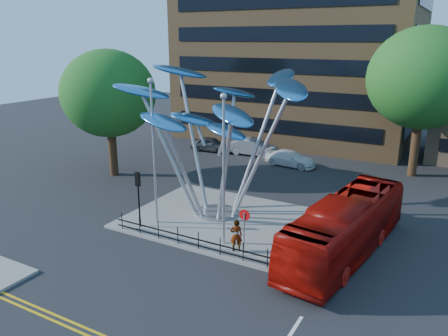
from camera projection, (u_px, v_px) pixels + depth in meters
The scene contains 17 objects.
ground at pixel (186, 267), 22.02m from camera, with size 120.00×120.00×0.00m, color black.
traffic_island at pixel (226, 220), 27.49m from camera, with size 12.00×9.00×0.15m, color slate.
double_yellow_near at pixel (100, 334), 16.99m from camera, with size 40.00×0.12×0.01m, color gold.
brick_tower at pixel (301, 1), 47.33m from camera, with size 25.00×15.00×30.00m, color brown.
tree_right at pixel (424, 78), 34.41m from camera, with size 8.80×8.80×12.11m.
tree_left at pixel (108, 94), 34.98m from camera, with size 7.60×7.60×10.32m.
leaf_sculpture at pixel (216, 110), 26.61m from camera, with size 12.72×9.54×9.51m.
street_lamp_left at pixel (153, 140), 25.52m from camera, with size 0.36×0.36×8.80m.
street_lamp_right at pixel (224, 157), 22.84m from camera, with size 0.36×0.36×8.30m.
traffic_light_island at pixel (138, 188), 25.70m from camera, with size 0.28×0.18×3.42m.
no_entry_sign_island at pixel (244, 224), 22.67m from camera, with size 0.60×0.10×2.45m.
pedestrian_railing_front at pixel (188, 240), 23.75m from camera, with size 10.00×0.06×1.00m.
red_bus at pixel (346, 227), 22.88m from camera, with size 2.64×11.30×3.15m, color #930C06.
pedestrian at pixel (236, 235), 23.09m from camera, with size 0.65×0.43×1.79m, color gray.
parked_car_left at pixel (211, 144), 44.41m from camera, with size 1.71×4.24×1.45m, color #383A3F.
parked_car_mid at pixel (254, 147), 42.80m from camera, with size 1.73×4.95×1.63m, color #999BA0.
parked_car_right at pixel (290, 158), 39.29m from camera, with size 1.91×4.69×1.36m, color silver.
Camera 1 is at (11.25, -16.26, 11.06)m, focal length 35.00 mm.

